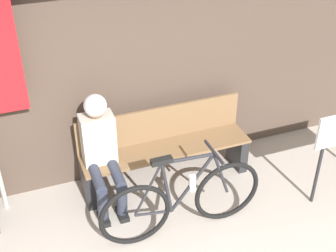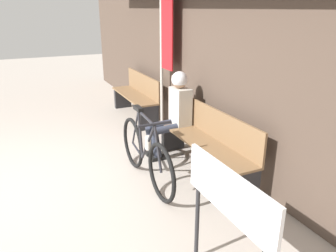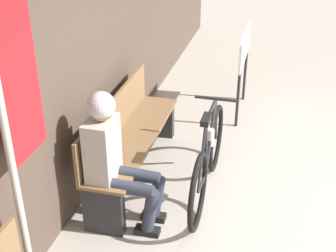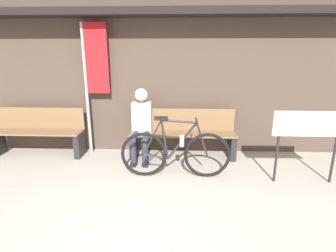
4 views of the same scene
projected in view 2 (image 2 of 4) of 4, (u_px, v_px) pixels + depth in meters
ground_plane at (9, 195)px, 3.92m from camera, size 24.00×24.00×0.00m
storefront_wall at (213, 42)px, 4.47m from camera, size 12.00×0.56×3.20m
park_bench_near at (207, 144)px, 4.31m from camera, size 1.88×0.42×0.87m
bicycle at (146, 154)px, 4.10m from camera, size 1.67×0.40×0.95m
person_seated at (174, 108)px, 4.78m from camera, size 0.34×0.63×1.26m
park_bench_far at (137, 97)px, 6.58m from camera, size 1.65×0.42×0.87m
banner_pole at (165, 45)px, 5.36m from camera, size 0.45×0.05×2.35m
signboard at (228, 203)px, 2.31m from camera, size 1.01×0.04×1.07m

